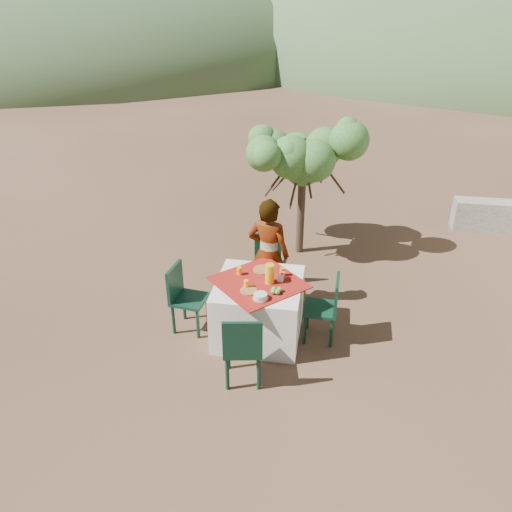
% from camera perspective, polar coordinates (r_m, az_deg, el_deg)
% --- Properties ---
extents(ground, '(160.00, 160.00, 0.00)m').
position_cam_1_polar(ground, '(6.53, 6.15, -7.87)').
color(ground, '#3E2B1C').
rests_on(ground, ground).
extents(table, '(1.30, 1.30, 0.76)m').
position_cam_1_polar(table, '(6.13, 0.30, -6.02)').
color(table, white).
rests_on(table, ground).
extents(chair_far, '(0.41, 0.41, 0.82)m').
position_cam_1_polar(chair_far, '(7.02, 1.32, -0.48)').
color(chair_far, black).
rests_on(chair_far, ground).
extents(chair_near, '(0.48, 0.48, 0.90)m').
position_cam_1_polar(chair_near, '(5.35, -1.52, -10.36)').
color(chair_near, black).
rests_on(chair_near, ground).
extents(chair_left, '(0.45, 0.45, 0.87)m').
position_cam_1_polar(chair_left, '(6.26, -8.26, -4.43)').
color(chair_left, black).
rests_on(chair_left, ground).
extents(chair_right, '(0.41, 0.41, 0.86)m').
position_cam_1_polar(chair_right, '(6.07, 8.08, -5.66)').
color(chair_right, black).
rests_on(chair_right, ground).
extents(person, '(0.63, 0.48, 1.54)m').
position_cam_1_polar(person, '(6.51, 1.43, 0.21)').
color(person, '#8C6651').
rests_on(person, ground).
extents(shrub_tree, '(1.63, 1.60, 1.92)m').
position_cam_1_polar(shrub_tree, '(7.73, 5.90, 10.73)').
color(shrub_tree, '#3F2F1F').
rests_on(shrub_tree, ground).
extents(hill_near_left, '(40.00, 40.00, 16.00)m').
position_cam_1_polar(hill_near_left, '(39.87, -18.96, 21.51)').
color(hill_near_left, '#3D5630').
rests_on(hill_near_left, ground).
extents(hill_far_center, '(60.00, 60.00, 24.00)m').
position_cam_1_polar(hill_far_center, '(57.56, 5.94, 24.46)').
color(hill_far_center, slate).
rests_on(hill_far_center, ground).
extents(plate_far, '(0.24, 0.24, 0.01)m').
position_cam_1_polar(plate_far, '(6.16, 0.77, -1.55)').
color(plate_far, brown).
rests_on(plate_far, table).
extents(plate_near, '(0.20, 0.20, 0.01)m').
position_cam_1_polar(plate_near, '(5.75, -0.86, -3.98)').
color(plate_near, brown).
rests_on(plate_near, table).
extents(glass_far, '(0.06, 0.06, 0.10)m').
position_cam_1_polar(glass_far, '(6.05, -1.91, -1.71)').
color(glass_far, '#F6A90F').
rests_on(glass_far, table).
extents(glass_near, '(0.06, 0.06, 0.10)m').
position_cam_1_polar(glass_near, '(5.80, -1.13, -3.21)').
color(glass_near, '#F6A90F').
rests_on(glass_near, table).
extents(juice_pitcher, '(0.11, 0.11, 0.24)m').
position_cam_1_polar(juice_pitcher, '(5.85, 1.58, -2.04)').
color(juice_pitcher, '#F6A90F').
rests_on(juice_pitcher, table).
extents(bowl_plate, '(0.19, 0.19, 0.01)m').
position_cam_1_polar(bowl_plate, '(5.61, 0.50, -4.89)').
color(bowl_plate, brown).
rests_on(bowl_plate, table).
extents(white_bowl, '(0.15, 0.15, 0.06)m').
position_cam_1_polar(white_bowl, '(5.59, 0.51, -4.59)').
color(white_bowl, silver).
rests_on(white_bowl, bowl_plate).
extents(jar_left, '(0.06, 0.06, 0.09)m').
position_cam_1_polar(jar_left, '(5.97, 3.06, -2.25)').
color(jar_left, orange).
rests_on(jar_left, table).
extents(jar_right, '(0.07, 0.07, 0.11)m').
position_cam_1_polar(jar_right, '(6.03, 3.03, -1.81)').
color(jar_right, orange).
rests_on(jar_right, table).
extents(napkin_holder, '(0.07, 0.05, 0.09)m').
position_cam_1_polar(napkin_holder, '(5.92, 2.81, -2.57)').
color(napkin_holder, silver).
rests_on(napkin_holder, table).
extents(fruit_cluster, '(0.13, 0.12, 0.06)m').
position_cam_1_polar(fruit_cluster, '(5.71, 2.30, -3.97)').
color(fruit_cluster, '#559E39').
rests_on(fruit_cluster, table).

